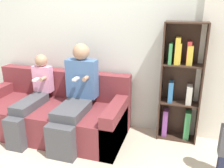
# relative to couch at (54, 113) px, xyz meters

# --- Properties ---
(ground_plane) EXTENTS (14.00, 14.00, 0.00)m
(ground_plane) POSITION_rel_couch_xyz_m (0.37, -0.54, -0.27)
(ground_plane) COLOR beige
(back_wall) EXTENTS (10.00, 0.06, 2.55)m
(back_wall) POSITION_rel_couch_xyz_m (0.37, 0.48, 1.00)
(back_wall) COLOR silver
(back_wall) RESTS_ON ground_plane
(couch) EXTENTS (1.98, 0.89, 0.80)m
(couch) POSITION_rel_couch_xyz_m (0.00, 0.00, 0.00)
(couch) COLOR maroon
(couch) RESTS_ON ground_plane
(adult_seated) EXTENTS (0.40, 0.83, 1.23)m
(adult_seated) POSITION_rel_couch_xyz_m (0.39, -0.10, 0.36)
(adult_seated) COLOR #47474C
(adult_seated) RESTS_ON ground_plane
(child_seated) EXTENTS (0.27, 0.83, 1.05)m
(child_seated) POSITION_rel_couch_xyz_m (-0.23, -0.15, 0.25)
(child_seated) COLOR #47474C
(child_seated) RESTS_ON ground_plane
(bookshelf) EXTENTS (0.49, 0.25, 1.51)m
(bookshelf) POSITION_rel_couch_xyz_m (1.63, 0.34, 0.49)
(bookshelf) COLOR #3D281E
(bookshelf) RESTS_ON ground_plane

